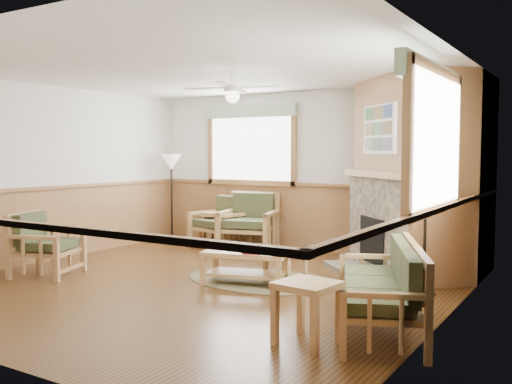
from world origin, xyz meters
The scene contains 23 objects.
floor centered at (0.00, 0.00, -0.01)m, with size 6.00×6.00×0.01m, color #4D2F15.
ceiling centered at (0.00, 0.00, 2.70)m, with size 6.00×6.00×0.01m, color white.
wall_back centered at (0.00, 3.00, 1.35)m, with size 6.00×0.02×2.70m, color white.
wall_left centered at (-3.00, 0.00, 1.35)m, with size 0.02×6.00×2.70m, color white.
wall_right centered at (3.00, 0.00, 1.35)m, with size 0.02×6.00×2.70m, color white.
wainscot centered at (0.00, 0.00, 0.55)m, with size 6.00×6.00×1.10m, color #98693E, non-canonical shape.
fireplace centered at (2.05, 2.05, 1.35)m, with size 2.20×2.20×2.70m, color #98693E, non-canonical shape.
window_back centered at (-1.10, 2.96, 2.53)m, with size 1.90×0.16×1.50m, color white, non-canonical shape.
window_right centered at (2.96, -0.20, 2.53)m, with size 0.16×1.90×1.50m, color white, non-canonical shape.
ceiling_fan centered at (0.30, 0.30, 2.66)m, with size 1.24×1.24×0.36m, color white, non-canonical shape.
sofa centered at (2.54, -0.58, 0.41)m, with size 0.73×1.77×0.82m, color tan, non-canonical shape.
armchair_back_left centered at (-1.41, 2.41, 0.45)m, with size 0.81×0.81×0.90m, color tan, non-canonical shape.
armchair_back_right centered at (-0.78, 2.38, 0.49)m, with size 0.88×0.88×0.98m, color tan, non-canonical shape.
armchair_left centered at (-2.11, -0.64, 0.43)m, with size 0.76×0.76×0.86m, color tan, non-canonical shape.
coffee_table centered at (0.47, 0.34, 0.21)m, with size 1.06×0.53×0.42m, color tan, non-canonical shape.
end_table_chairs centered at (-1.46, 2.55, 0.31)m, with size 0.55×0.53×0.62m, color tan, non-canonical shape.
end_table_sofa centered at (2.15, -1.29, 0.28)m, with size 0.49×0.47×0.55m, color tan, non-canonical shape.
footstool centered at (0.76, 0.85, 0.19)m, with size 0.44×0.44×0.39m, color tan, non-canonical shape.
braided_rug centered at (0.53, 0.61, 0.01)m, with size 2.06×2.06×0.01m, color brown.
floor_lamp_left centered at (-2.55, 2.49, 0.82)m, with size 0.38×0.38×1.65m, color black, non-canonical shape.
floor_lamp_right centered at (2.55, 0.97, 0.84)m, with size 0.38×0.38×1.67m, color black, non-canonical shape.
book_red centered at (0.62, 0.29, 0.45)m, with size 0.22×0.30×0.03m, color maroon.
book_dark centered at (0.32, 0.41, 0.45)m, with size 0.20×0.27×0.03m, color black.
Camera 1 is at (4.33, -5.67, 1.67)m, focal length 40.00 mm.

